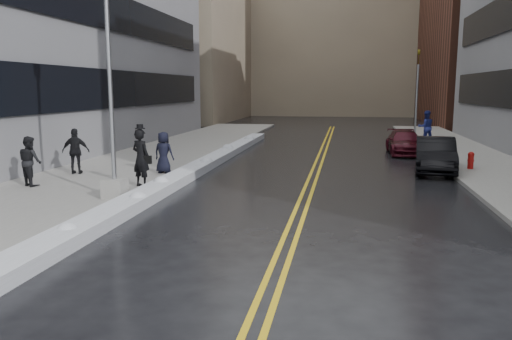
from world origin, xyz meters
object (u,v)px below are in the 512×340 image
at_px(pedestrian_fedora, 141,158).
at_px(pedestrian_east, 426,127).
at_px(lamppost, 112,121).
at_px(car_black, 435,155).
at_px(pedestrian_d, 76,151).
at_px(pedestrian_b, 30,161).
at_px(traffic_signal, 417,90).
at_px(car_maroon, 405,143).
at_px(fire_hydrant, 471,159).
at_px(pedestrian_c, 164,152).

xyz_separation_m(pedestrian_fedora, pedestrian_east, (11.82, 16.15, 0.02)).
height_order(lamppost, pedestrian_east, lamppost).
height_order(pedestrian_fedora, car_black, pedestrian_fedora).
distance_m(lamppost, pedestrian_d, 5.44).
distance_m(pedestrian_fedora, pedestrian_b, 3.91).
bearing_deg(pedestrian_b, lamppost, -169.82).
distance_m(traffic_signal, car_black, 14.54).
bearing_deg(pedestrian_fedora, car_maroon, -109.11).
bearing_deg(traffic_signal, fire_hydrant, -87.95).
distance_m(pedestrian_d, car_black, 14.83).
bearing_deg(pedestrian_fedora, pedestrian_b, 29.66).
bearing_deg(fire_hydrant, traffic_signal, 92.05).
height_order(lamppost, pedestrian_d, lamppost).
xyz_separation_m(pedestrian_c, car_black, (10.94, 3.07, -0.24)).
height_order(pedestrian_c, car_black, pedestrian_c).
xyz_separation_m(pedestrian_c, pedestrian_east, (12.06, 13.34, 0.18)).
relative_size(pedestrian_d, car_black, 0.40).
bearing_deg(pedestrian_fedora, pedestrian_d, -7.76).
xyz_separation_m(fire_hydrant, car_maroon, (-2.09, 5.71, 0.08)).
xyz_separation_m(pedestrian_b, pedestrian_d, (0.25, 2.58, 0.04)).
distance_m(lamppost, pedestrian_fedora, 2.32).
relative_size(pedestrian_c, car_black, 0.37).
height_order(fire_hydrant, pedestrian_fedora, pedestrian_fedora).
bearing_deg(pedestrian_fedora, fire_hydrant, -131.93).
distance_m(fire_hydrant, traffic_signal, 14.30).
bearing_deg(traffic_signal, pedestrian_b, -126.95).
relative_size(traffic_signal, pedestrian_d, 3.31).
bearing_deg(pedestrian_c, pedestrian_b, 50.84).
bearing_deg(pedestrian_b, traffic_signal, -97.70).
bearing_deg(pedestrian_east, pedestrian_b, 35.67).
bearing_deg(fire_hydrant, pedestrian_east, 92.19).
bearing_deg(pedestrian_c, car_black, -156.36).
relative_size(pedestrian_fedora, car_maroon, 0.46).
xyz_separation_m(traffic_signal, pedestrian_east, (0.12, -3.98, -2.24)).
bearing_deg(pedestrian_d, car_maroon, -158.23).
distance_m(lamppost, pedestrian_east, 21.64).
bearing_deg(pedestrian_east, car_black, 72.64).
xyz_separation_m(pedestrian_fedora, pedestrian_c, (-0.24, 2.81, -0.17)).
bearing_deg(fire_hydrant, car_black, -170.27).
relative_size(lamppost, pedestrian_c, 4.58).
distance_m(pedestrian_c, car_black, 11.36).
distance_m(lamppost, car_maroon, 17.21).
bearing_deg(pedestrian_b, car_maroon, -109.16).
bearing_deg(car_maroon, pedestrian_fedora, -131.54).
xyz_separation_m(traffic_signal, pedestrian_c, (-11.94, -17.33, -2.42)).
height_order(traffic_signal, car_black, traffic_signal).
height_order(pedestrian_fedora, pedestrian_east, pedestrian_east).
bearing_deg(fire_hydrant, pedestrian_b, -157.37).
bearing_deg(pedestrian_b, pedestrian_c, -107.87).
height_order(lamppost, traffic_signal, lamppost).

